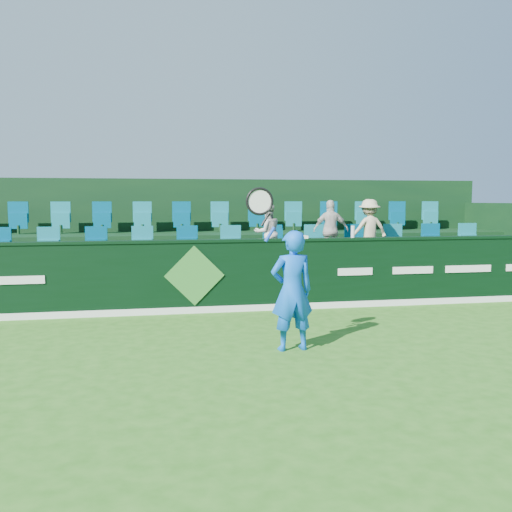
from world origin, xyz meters
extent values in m
plane|color=#296618|center=(0.00, 0.00, 0.00)|extent=(60.00, 60.00, 0.00)
cube|color=black|center=(0.00, 4.00, 0.65)|extent=(16.00, 0.20, 1.30)
cube|color=black|center=(0.00, 4.00, 1.32)|extent=(16.00, 0.24, 0.05)
cube|color=white|center=(0.00, 3.89, 0.06)|extent=(16.00, 0.02, 0.12)
cube|color=#357E2E|center=(0.00, 3.88, 0.70)|extent=(1.10, 0.02, 1.10)
cube|color=white|center=(-3.10, 3.89, 0.70)|extent=(1.00, 0.01, 0.14)
cube|color=white|center=(3.10, 3.89, 0.70)|extent=(0.70, 0.01, 0.14)
cube|color=white|center=(4.30, 3.89, 0.70)|extent=(0.85, 0.01, 0.14)
cube|color=white|center=(5.50, 3.89, 0.70)|extent=(1.00, 0.01, 0.14)
cube|color=black|center=(0.00, 5.10, 0.40)|extent=(16.00, 2.00, 0.80)
cube|color=black|center=(0.00, 7.00, 0.65)|extent=(16.00, 1.80, 1.30)
cube|color=black|center=(0.00, 8.00, 1.30)|extent=(16.00, 0.20, 2.60)
cube|color=black|center=(7.90, 6.00, 1.00)|extent=(0.20, 4.00, 2.00)
cube|color=#137583|center=(0.00, 5.50, 1.10)|extent=(13.50, 0.50, 0.60)
cube|color=#137583|center=(0.00, 7.30, 1.60)|extent=(13.50, 0.50, 0.60)
imported|color=blue|center=(1.10, 1.08, 0.83)|extent=(0.64, 0.45, 1.67)
cylinder|color=#143FBF|center=(0.77, 0.98, 1.62)|extent=(0.15, 0.04, 0.21)
cylinder|color=black|center=(0.71, 0.98, 1.82)|extent=(0.14, 0.03, 0.19)
torus|color=black|center=(0.63, 0.98, 2.06)|extent=(0.52, 0.04, 0.52)
cylinder|color=silver|center=(0.63, 0.98, 2.06)|extent=(0.43, 0.01, 0.43)
imported|color=beige|center=(1.63, 5.12, 1.40)|extent=(0.65, 0.54, 1.20)
imported|color=beige|center=(3.01, 5.12, 1.44)|extent=(0.78, 0.41, 1.28)
imported|color=#C3B48A|center=(3.87, 5.12, 1.45)|extent=(0.86, 0.52, 1.29)
cube|color=white|center=(1.97, 4.00, 1.38)|extent=(0.37, 0.24, 0.06)
cylinder|color=silver|center=(3.08, 4.00, 1.47)|extent=(0.07, 0.07, 0.23)
camera|label=1|loc=(-0.87, -6.45, 2.08)|focal=40.00mm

